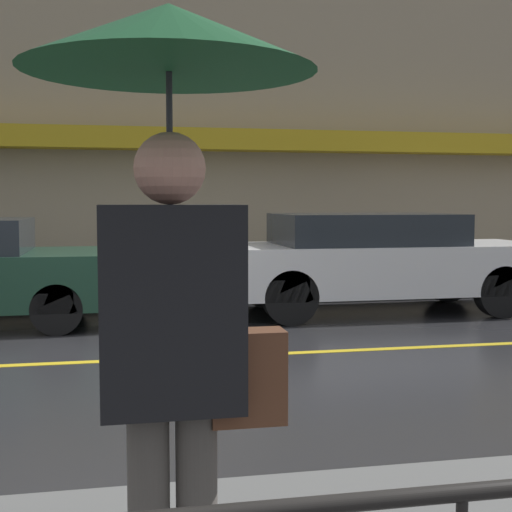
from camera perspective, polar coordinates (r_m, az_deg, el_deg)
name	(u,v)px	position (r m, az deg, el deg)	size (l,w,h in m)	color
ground_plane	(118,361)	(7.23, -11.00, -8.24)	(80.00, 80.00, 0.00)	#262628
sidewalk_far	(115,297)	(11.46, -11.24, -3.27)	(28.00, 1.74, 0.12)	#60605E
lane_marking	(118,361)	(7.23, -11.00, -8.21)	(25.20, 0.12, 0.01)	gold
building_storefront	(112,131)	(12.41, -11.46, 9.78)	(28.00, 0.85, 5.53)	gray
pedestrian	(172,175)	(2.21, -6.72, 6.47)	(0.90, 0.90, 2.05)	#4C4742
car_white	(374,260)	(10.19, 9.45, -0.33)	(4.73, 1.79, 1.40)	silver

